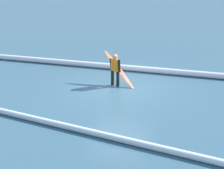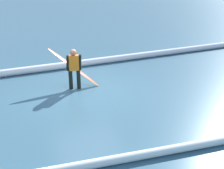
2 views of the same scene
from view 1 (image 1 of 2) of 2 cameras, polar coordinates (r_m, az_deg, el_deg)
name	(u,v)px [view 1 (image 1 of 2)]	position (r m, az deg, el deg)	size (l,w,h in m)	color
ground_plane	(120,89)	(13.85, 1.52, -0.73)	(163.62, 163.62, 0.00)	#3A5F73
surfer	(115,68)	(13.94, 0.58, 2.93)	(0.51, 0.29, 1.45)	black
surfboard	(119,69)	(14.23, 1.21, 2.80)	(1.77, 1.00, 1.43)	#E55926
wave_crest_foreground	(93,65)	(16.89, -3.43, 3.56)	(0.30, 0.30, 25.09)	white
wave_crest_midground	(13,114)	(11.73, -17.52, -5.05)	(0.20, 0.20, 15.90)	white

